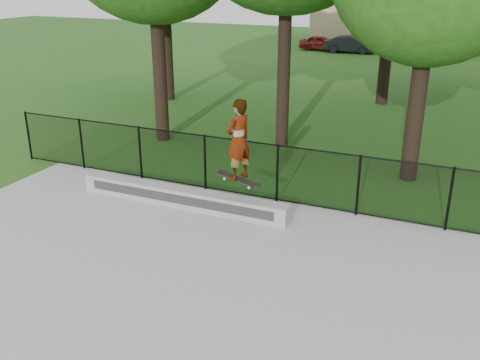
{
  "coord_description": "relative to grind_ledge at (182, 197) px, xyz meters",
  "views": [
    {
      "loc": [
        4.11,
        -5.74,
        5.46
      ],
      "look_at": [
        -0.26,
        4.2,
        1.2
      ],
      "focal_mm": 40.0,
      "sensor_mm": 36.0,
      "label": 1
    }
  ],
  "objects": [
    {
      "name": "car_a",
      "position": [
        -4.57,
        28.7,
        0.24
      ],
      "size": [
        3.11,
        1.29,
        1.06
      ],
      "primitive_type": "imported",
      "rotation": [
        0.0,
        0.0,
        1.56
      ],
      "color": "maroon",
      "rests_on": "ground"
    },
    {
      "name": "chainlink_fence",
      "position": [
        2.04,
        1.2,
        0.52
      ],
      "size": [
        16.06,
        0.06,
        1.5
      ],
      "color": "black",
      "rests_on": "concrete_slab"
    },
    {
      "name": "ground",
      "position": [
        2.04,
        -4.7,
        -0.29
      ],
      "size": [
        100.0,
        100.0,
        0.0
      ],
      "primitive_type": "plane",
      "color": "#1D5919",
      "rests_on": "ground"
    },
    {
      "name": "car_b",
      "position": [
        -2.32,
        28.33,
        0.3
      ],
      "size": [
        3.29,
        1.44,
        1.17
      ],
      "primitive_type": "imported",
      "rotation": [
        0.0,
        0.0,
        1.64
      ],
      "color": "black",
      "rests_on": "ground"
    },
    {
      "name": "grind_ledge",
      "position": [
        0.0,
        0.0,
        0.0
      ],
      "size": [
        5.51,
        0.4,
        0.46
      ],
      "primitive_type": "cube",
      "color": "#AAAAA5",
      "rests_on": "concrete_slab"
    },
    {
      "name": "concrete_slab",
      "position": [
        2.04,
        -4.7,
        -0.26
      ],
      "size": [
        14.0,
        12.0,
        0.06
      ],
      "primitive_type": "cube",
      "color": "#9D9E99",
      "rests_on": "ground"
    },
    {
      "name": "car_c",
      "position": [
        3.94,
        29.94,
        0.37
      ],
      "size": [
        4.56,
        3.3,
        1.32
      ],
      "primitive_type": "imported",
      "rotation": [
        0.0,
        0.0,
        1.96
      ],
      "color": "#918FA3",
      "rests_on": "ground"
    },
    {
      "name": "skater_airborne",
      "position": [
        1.61,
        -0.19,
        1.7
      ],
      "size": [
        0.83,
        0.78,
        2.0
      ],
      "color": "black",
      "rests_on": "ground"
    },
    {
      "name": "distant_building",
      "position": [
        0.04,
        33.3,
        1.88
      ],
      "size": [
        12.4,
        6.4,
        4.3
      ],
      "color": "tan",
      "rests_on": "ground"
    }
  ]
}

